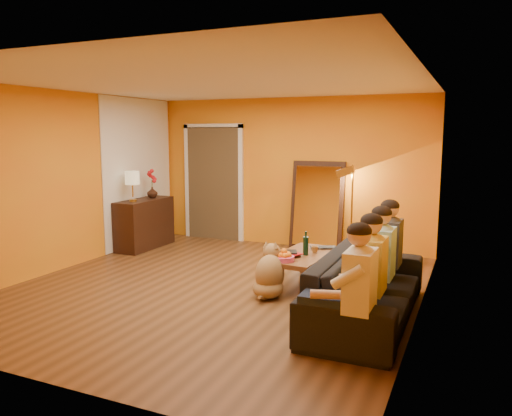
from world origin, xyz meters
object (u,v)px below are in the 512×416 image
at_px(person_mid_right, 382,262).
at_px(table_lamp, 133,186).
at_px(coffee_table, 303,269).
at_px(laptop, 324,248).
at_px(sofa, 367,287).
at_px(vase, 152,192).
at_px(wine_bottle, 306,243).
at_px(tumbler, 315,249).
at_px(person_mid_left, 372,275).
at_px(person_far_left, 360,292).
at_px(floor_lamp, 352,213).
at_px(sideboard, 145,224).
at_px(mirror_frame, 317,206).
at_px(person_far_right, 390,251).
at_px(dog, 270,270).

bearing_deg(person_mid_right, table_lamp, 161.91).
height_order(coffee_table, laptop, laptop).
relative_size(table_lamp, sofa, 0.22).
bearing_deg(vase, wine_bottle, -21.10).
bearing_deg(coffee_table, tumbler, 49.82).
distance_m(person_mid_left, wine_bottle, 1.67).
bearing_deg(sofa, person_far_left, -172.59).
xyz_separation_m(floor_lamp, vase, (-3.45, -0.55, 0.23)).
xyz_separation_m(coffee_table, floor_lamp, (0.22, 1.77, 0.51)).
xyz_separation_m(person_mid_left, laptop, (-0.96, 1.66, -0.18)).
bearing_deg(person_mid_left, wine_bottle, 130.82).
relative_size(sideboard, wine_bottle, 3.81).
bearing_deg(mirror_frame, sofa, -63.50).
bearing_deg(person_far_right, person_far_left, -90.00).
relative_size(person_far_right, laptop, 3.37).
xyz_separation_m(person_far_left, laptop, (-0.96, 2.21, -0.18)).
xyz_separation_m(table_lamp, sofa, (4.24, -1.53, -0.76)).
bearing_deg(coffee_table, person_mid_left, -44.18).
bearing_deg(sideboard, person_far_left, -32.91).
relative_size(table_lamp, dog, 0.76).
xyz_separation_m(person_mid_left, tumbler, (-1.02, 1.43, -0.15)).
bearing_deg(person_far_right, laptop, 149.66).
height_order(sofa, tumbler, sofa).
bearing_deg(person_mid_left, sideboard, 152.47).
distance_m(coffee_table, laptop, 0.45).
distance_m(mirror_frame, person_mid_right, 3.23).
height_order(mirror_frame, floor_lamp, mirror_frame).
distance_m(mirror_frame, tumbler, 2.03).
relative_size(table_lamp, vase, 2.63).
bearing_deg(dog, person_far_left, -39.84).
bearing_deg(mirror_frame, vase, -163.43).
relative_size(floor_lamp, person_far_left, 1.18).
distance_m(person_far_left, vase, 5.36).
bearing_deg(person_far_right, sofa, -101.31).
height_order(person_mid_left, person_mid_right, same).
height_order(coffee_table, person_far_right, person_far_right).
bearing_deg(table_lamp, dog, -23.15).
xyz_separation_m(person_far_left, person_mid_left, (0.00, 0.55, 0.00)).
bearing_deg(person_far_right, table_lamp, 168.64).
relative_size(person_far_left, person_far_right, 1.00).
xyz_separation_m(person_mid_left, wine_bottle, (-1.09, 1.26, -0.03)).
distance_m(sideboard, wine_bottle, 3.44).
relative_size(coffee_table, person_mid_right, 1.00).
relative_size(wine_bottle, laptop, 0.86).
bearing_deg(laptop, coffee_table, -145.20).
height_order(table_lamp, dog, table_lamp).
bearing_deg(mirror_frame, person_far_left, -67.99).
distance_m(mirror_frame, floor_lamp, 0.72).
height_order(sideboard, table_lamp, table_lamp).
bearing_deg(mirror_frame, person_far_right, -55.02).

